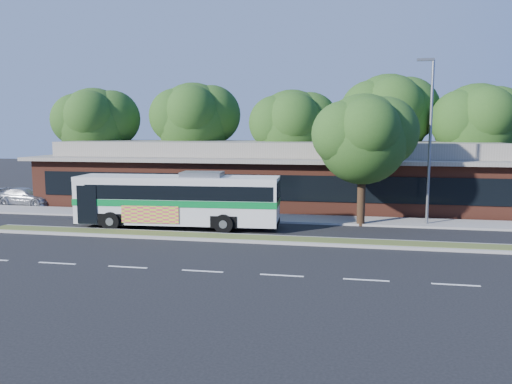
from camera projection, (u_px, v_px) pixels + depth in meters
ground at (233, 242)px, 23.57m from camera, size 120.00×120.00×0.00m
median_strip at (236, 238)px, 24.14m from camera, size 26.00×1.10×0.15m
sidewalk at (258, 218)px, 29.80m from camera, size 44.00×2.60×0.12m
parking_lot at (26, 202)px, 36.63m from camera, size 14.00×12.00×0.01m
plaza_building at (274, 174)px, 35.97m from camera, size 33.20×11.20×4.45m
lamp_post at (430, 137)px, 27.05m from camera, size 0.93×0.18×9.07m
tree_bg_a at (100, 122)px, 40.29m from camera, size 6.47×5.80×8.63m
tree_bg_b at (199, 119)px, 39.76m from camera, size 6.69×6.00×9.00m
tree_bg_c at (297, 126)px, 37.38m from camera, size 6.24×5.60×8.26m
tree_bg_d at (394, 114)px, 36.97m from camera, size 6.91×6.20×9.37m
tree_bg_e at (482, 123)px, 34.97m from camera, size 6.47×5.80×8.50m
transit_bus at (179, 197)px, 26.77m from camera, size 11.01×3.05×3.06m
sedan at (26, 197)px, 34.95m from camera, size 4.32×1.98×1.23m
sidewalk_tree at (369, 137)px, 27.08m from camera, size 5.48×4.91×7.22m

